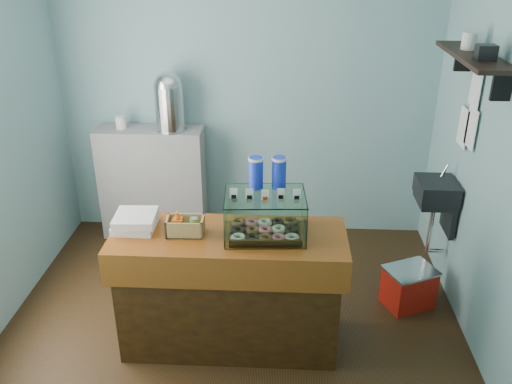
# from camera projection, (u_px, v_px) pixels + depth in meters

# --- Properties ---
(ground) EXTENTS (3.50, 3.50, 0.00)m
(ground) POSITION_uv_depth(u_px,v_px,m) (234.00, 318.00, 4.26)
(ground) COLOR black
(ground) RESTS_ON ground
(room_shell) EXTENTS (3.54, 3.04, 2.82)m
(room_shell) POSITION_uv_depth(u_px,v_px,m) (234.00, 108.00, 3.53)
(room_shell) COLOR #79ABB1
(room_shell) RESTS_ON ground
(counter) EXTENTS (1.60, 0.60, 0.90)m
(counter) POSITION_uv_depth(u_px,v_px,m) (230.00, 289.00, 3.83)
(counter) COLOR #41270C
(counter) RESTS_ON ground
(back_shelf) EXTENTS (1.00, 0.32, 1.10)m
(back_shelf) POSITION_uv_depth(u_px,v_px,m) (153.00, 183.00, 5.26)
(back_shelf) COLOR gray
(back_shelf) RESTS_ON ground
(display_case) EXTENTS (0.56, 0.43, 0.51)m
(display_case) POSITION_uv_depth(u_px,v_px,m) (265.00, 211.00, 3.61)
(display_case) COLOR #351D0F
(display_case) RESTS_ON counter
(condiment_crate) EXTENTS (0.25, 0.16, 0.17)m
(condiment_crate) POSITION_uv_depth(u_px,v_px,m) (184.00, 226.00, 3.63)
(condiment_crate) COLOR tan
(condiment_crate) RESTS_ON counter
(pastry_boxes) EXTENTS (0.29, 0.29, 0.11)m
(pastry_boxes) POSITION_uv_depth(u_px,v_px,m) (135.00, 221.00, 3.70)
(pastry_boxes) COLOR white
(pastry_boxes) RESTS_ON counter
(coffee_urn) EXTENTS (0.29, 0.29, 0.54)m
(coffee_urn) POSITION_uv_depth(u_px,v_px,m) (169.00, 100.00, 4.88)
(coffee_urn) COLOR silver
(coffee_urn) RESTS_ON back_shelf
(red_cooler) EXTENTS (0.47, 0.42, 0.34)m
(red_cooler) POSITION_uv_depth(u_px,v_px,m) (409.00, 287.00, 4.35)
(red_cooler) COLOR red
(red_cooler) RESTS_ON ground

